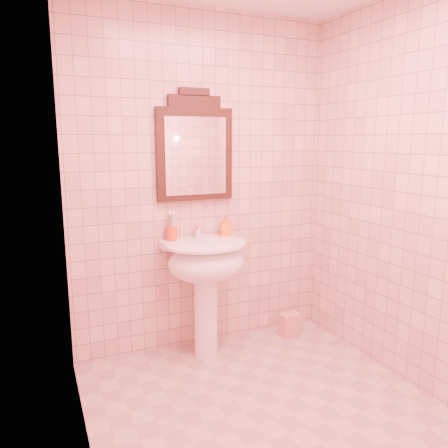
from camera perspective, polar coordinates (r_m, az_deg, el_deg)
name	(u,v)px	position (r m, az deg, el deg)	size (l,w,h in m)	color
floor	(275,420)	(2.76, 6.66, -24.07)	(2.20, 2.20, 0.00)	tan
back_wall	(204,185)	(3.27, -2.67, 5.10)	(2.00, 0.02, 2.50)	beige
pedestal_sink	(206,270)	(3.15, -2.37, -6.05)	(0.58, 0.58, 0.86)	white
faucet	(199,231)	(3.21, -3.30, -0.98)	(0.04, 0.16, 0.11)	white
mirror	(195,150)	(3.21, -3.83, 9.67)	(0.57, 0.06, 0.80)	black
toothbrush_cup	(172,233)	(3.19, -6.85, -1.19)	(0.08, 0.08, 0.19)	red
soap_dispenser	(225,226)	(3.31, 0.19, -0.22)	(0.07, 0.07, 0.16)	orange
towel	(290,325)	(3.70, 8.58, -12.89)	(0.15, 0.10, 0.19)	#E38B86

